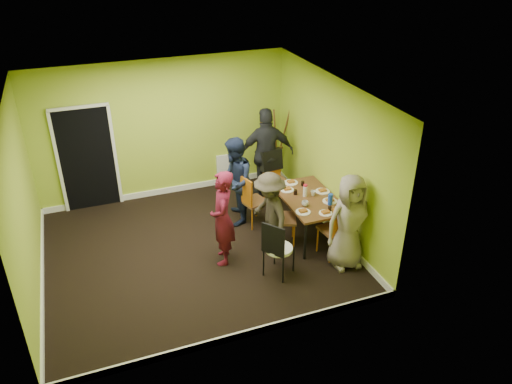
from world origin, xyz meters
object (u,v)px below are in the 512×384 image
at_px(chair_left_far, 250,198).
at_px(person_front_end, 349,222).
at_px(chair_left_near, 278,213).
at_px(chair_back_end, 272,166).
at_px(person_back_end, 267,154).
at_px(orange_bottle, 304,192).
at_px(person_left_near, 269,213).
at_px(chair_front_end, 337,227).
at_px(easel, 273,147).
at_px(chair_bentwood, 277,247).
at_px(blue_bottle, 330,199).
at_px(thermos, 305,191).
at_px(person_left_far, 235,182).
at_px(dining_table, 309,200).
at_px(person_standing, 223,218).

distance_m(chair_left_far, person_front_end, 2.02).
relative_size(chair_left_far, chair_left_near, 0.92).
bearing_deg(chair_back_end, person_back_end, -79.39).
height_order(orange_bottle, person_front_end, person_front_end).
bearing_deg(person_left_near, chair_front_end, 54.96).
xyz_separation_m(chair_front_end, easel, (0.04, 2.88, 0.25)).
xyz_separation_m(chair_bentwood, blue_bottle, (1.23, 0.59, 0.29)).
xyz_separation_m(thermos, person_front_end, (0.24, -1.12, -0.03)).
height_order(chair_front_end, chair_bentwood, chair_front_end).
xyz_separation_m(chair_bentwood, person_back_end, (0.83, 2.54, 0.39)).
distance_m(chair_back_end, person_left_far, 1.12).
bearing_deg(dining_table, chair_left_far, 142.70).
relative_size(dining_table, person_standing, 0.92).
distance_m(dining_table, orange_bottle, 0.17).
bearing_deg(person_back_end, dining_table, 105.28).
relative_size(chair_bentwood, person_front_end, 0.62).
distance_m(chair_bentwood, person_standing, 0.99).
relative_size(chair_bentwood, person_left_near, 0.69).
bearing_deg(person_back_end, person_standing, 60.11).
relative_size(dining_table, person_front_end, 0.92).
relative_size(easel, blue_bottle, 8.56).
bearing_deg(orange_bottle, dining_table, -75.67).
distance_m(chair_left_near, chair_front_end, 1.05).
distance_m(blue_bottle, person_back_end, 1.99).
distance_m(blue_bottle, orange_bottle, 0.55).
xyz_separation_m(thermos, blue_bottle, (0.27, -0.41, -0.00)).
bearing_deg(person_standing, blue_bottle, 103.15).
distance_m(chair_bentwood, person_left_far, 1.83).
bearing_deg(person_standing, person_back_end, 157.38).
xyz_separation_m(chair_left_far, blue_bottle, (1.08, -1.00, 0.29)).
bearing_deg(dining_table, orange_bottle, 104.33).
relative_size(blue_bottle, person_left_far, 0.12).
xyz_separation_m(person_left_near, person_back_end, (0.68, 1.84, 0.21)).
xyz_separation_m(orange_bottle, person_front_end, (0.22, -1.19, 0.03)).
relative_size(chair_back_end, person_standing, 0.65).
relative_size(thermos, person_standing, 0.12).
relative_size(dining_table, chair_bentwood, 1.49).
height_order(dining_table, easel, easel).
xyz_separation_m(person_left_near, person_front_end, (1.03, -0.82, 0.08)).
xyz_separation_m(chair_back_end, person_standing, (-1.55, -1.66, 0.07)).
bearing_deg(chair_left_far, person_front_end, 15.48).
height_order(chair_front_end, easel, easel).
height_order(chair_front_end, person_left_near, person_left_near).
relative_size(chair_back_end, chair_bentwood, 1.06).
distance_m(chair_front_end, thermos, 0.93).
xyz_separation_m(dining_table, chair_bentwood, (-1.01, -0.94, -0.14)).
relative_size(person_left_far, person_left_near, 1.14).
height_order(easel, person_left_far, easel).
relative_size(blue_bottle, person_back_end, 0.11).
distance_m(chair_front_end, person_front_end, 0.34).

